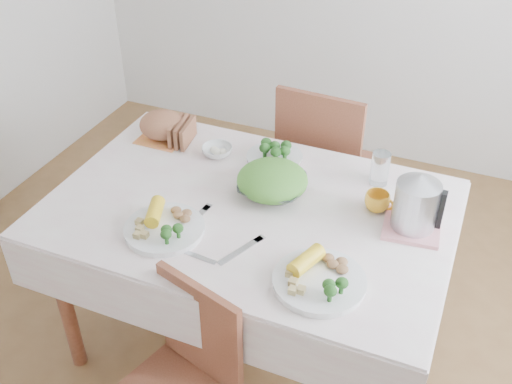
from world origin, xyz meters
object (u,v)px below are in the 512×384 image
at_px(dining_table, 250,280).
at_px(chair_far, 329,168).
at_px(dinner_plate_left, 165,229).
at_px(electric_kettle, 416,201).
at_px(yellow_mug, 377,202).
at_px(salad_bowl, 272,187).
at_px(dinner_plate_right, 319,282).

height_order(dining_table, chair_far, chair_far).
bearing_deg(dinner_plate_left, electric_kettle, 24.01).
bearing_deg(dinner_plate_left, yellow_mug, 32.21).
distance_m(dining_table, dinner_plate_left, 0.52).
xyz_separation_m(chair_far, yellow_mug, (0.36, -0.64, 0.33)).
bearing_deg(dining_table, salad_bowl, 64.24).
distance_m(salad_bowl, dinner_plate_right, 0.51).
height_order(dinner_plate_left, yellow_mug, yellow_mug).
xyz_separation_m(dining_table, dinner_plate_left, (-0.22, -0.26, 0.40)).
bearing_deg(salad_bowl, yellow_mug, 8.21).
bearing_deg(chair_far, dining_table, 87.35).
bearing_deg(yellow_mug, salad_bowl, -171.79).
relative_size(chair_far, dinner_plate_left, 3.31).
bearing_deg(electric_kettle, yellow_mug, 143.60).
distance_m(chair_far, salad_bowl, 0.77).
bearing_deg(salad_bowl, electric_kettle, -0.21).
bearing_deg(dinner_plate_right, chair_far, 104.47).
xyz_separation_m(chair_far, electric_kettle, (0.50, -0.70, 0.42)).
relative_size(dinner_plate_left, dinner_plate_right, 0.95).
distance_m(dining_table, electric_kettle, 0.79).
distance_m(dining_table, dinner_plate_right, 0.62).
xyz_separation_m(yellow_mug, electric_kettle, (0.14, -0.06, 0.08)).
xyz_separation_m(dining_table, electric_kettle, (0.59, 0.10, 0.51)).
bearing_deg(dinner_plate_left, salad_bowl, 53.35).
distance_m(dinner_plate_left, electric_kettle, 0.89).
bearing_deg(dinner_plate_left, chair_far, 73.90).
height_order(salad_bowl, dinner_plate_left, salad_bowl).
height_order(salad_bowl, yellow_mug, yellow_mug).
distance_m(chair_far, dinner_plate_right, 1.18).
bearing_deg(dinner_plate_right, electric_kettle, 61.35).
height_order(chair_far, yellow_mug, chair_far).
xyz_separation_m(dinner_plate_left, dinner_plate_right, (0.59, -0.04, 0.00)).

